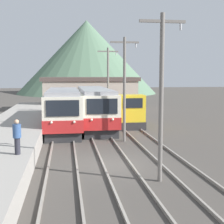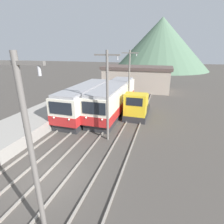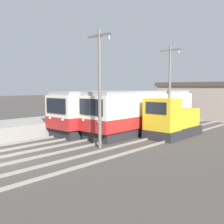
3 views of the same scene
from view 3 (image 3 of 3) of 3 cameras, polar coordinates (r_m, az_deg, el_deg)
name	(u,v)px [view 3 (image 3 of 3)]	position (r m, az deg, el deg)	size (l,w,h in m)	color
ground_plane	(0,161)	(14.91, -23.21, -9.82)	(200.00, 200.00, 0.00)	#47423D
track_center	(2,161)	(14.71, -22.89, -9.73)	(1.54, 60.00, 0.14)	gray
track_right	(33,174)	(12.15, -16.74, -12.71)	(1.54, 60.00, 0.14)	gray
commuter_train_left	(105,112)	(22.88, -1.59, -0.04)	(2.84, 10.38, 3.49)	#28282B
commuter_train_center	(144,113)	(22.57, 6.91, -0.15)	(2.84, 12.51, 3.50)	#28282B
shunting_locomotive	(172,121)	(20.61, 12.93, -1.97)	(2.40, 5.20, 3.00)	#28282B
catenary_mast_mid	(100,85)	(16.23, -2.68, 6.00)	(2.00, 0.20, 7.30)	slate
catenary_mast_far	(170,85)	(23.06, 12.47, 5.70)	(2.00, 0.20, 7.30)	slate
station_building	(212,100)	(34.24, 21.01, 2.41)	(12.60, 6.30, 4.41)	#AD9E8E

